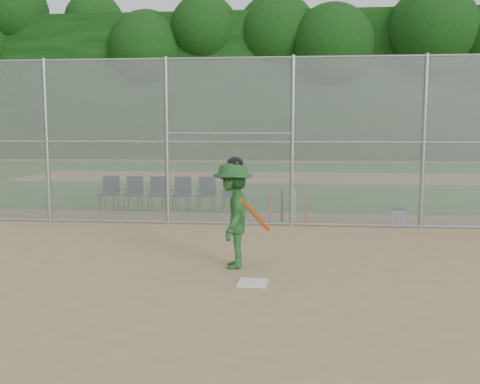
# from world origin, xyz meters

# --- Properties ---
(ground) EXTENTS (100.00, 100.00, 0.00)m
(ground) POSITION_xyz_m (0.00, 0.00, 0.00)
(ground) COLOR tan
(ground) RESTS_ON ground
(grass_strip) EXTENTS (100.00, 100.00, 0.00)m
(grass_strip) POSITION_xyz_m (0.00, 18.00, 0.01)
(grass_strip) COLOR #25651E
(grass_strip) RESTS_ON ground
(dirt_patch_far) EXTENTS (24.00, 24.00, 0.00)m
(dirt_patch_far) POSITION_xyz_m (0.00, 18.00, 0.01)
(dirt_patch_far) COLOR tan
(dirt_patch_far) RESTS_ON ground
(backstop_fence) EXTENTS (16.09, 0.09, 4.00)m
(backstop_fence) POSITION_xyz_m (0.00, 5.00, 2.07)
(backstop_fence) COLOR gray
(backstop_fence) RESTS_ON ground
(treeline) EXTENTS (81.00, 60.00, 11.00)m
(treeline) POSITION_xyz_m (0.00, 20.00, 5.50)
(treeline) COLOR black
(treeline) RESTS_ON ground
(home_plate) EXTENTS (0.46, 0.46, 0.02)m
(home_plate) POSITION_xyz_m (0.42, 0.13, 0.01)
(home_plate) COLOR silver
(home_plate) RESTS_ON ground
(batter_at_plate) EXTENTS (0.98, 1.29, 1.86)m
(batter_at_plate) POSITION_xyz_m (0.02, 1.06, 0.90)
(batter_at_plate) COLOR #205223
(batter_at_plate) RESTS_ON ground
(water_cooler) EXTENTS (0.33, 0.33, 0.42)m
(water_cooler) POSITION_xyz_m (3.58, 5.45, 0.21)
(water_cooler) COLOR white
(water_cooler) RESTS_ON ground
(spare_bats) EXTENTS (0.96, 0.36, 0.84)m
(spare_bats) POSITION_xyz_m (0.91, 5.33, 0.41)
(spare_bats) COLOR #D84C14
(spare_bats) RESTS_ON ground
(chair_0) EXTENTS (0.54, 0.52, 0.96)m
(chair_0) POSITION_xyz_m (-4.21, 7.10, 0.48)
(chair_0) COLOR #101D3E
(chair_0) RESTS_ON ground
(chair_1) EXTENTS (0.54, 0.52, 0.96)m
(chair_1) POSITION_xyz_m (-3.51, 7.10, 0.48)
(chair_1) COLOR #101D3E
(chair_1) RESTS_ON ground
(chair_2) EXTENTS (0.54, 0.52, 0.96)m
(chair_2) POSITION_xyz_m (-2.80, 7.10, 0.48)
(chair_2) COLOR #101D3E
(chair_2) RESTS_ON ground
(chair_3) EXTENTS (0.54, 0.52, 0.96)m
(chair_3) POSITION_xyz_m (-2.10, 7.10, 0.48)
(chair_3) COLOR #101D3E
(chair_3) RESTS_ON ground
(chair_4) EXTENTS (0.54, 0.52, 0.96)m
(chair_4) POSITION_xyz_m (-1.40, 7.10, 0.48)
(chair_4) COLOR #101D3E
(chair_4) RESTS_ON ground
(chair_5) EXTENTS (0.54, 0.52, 0.96)m
(chair_5) POSITION_xyz_m (-0.70, 7.10, 0.48)
(chair_5) COLOR #101D3E
(chair_5) RESTS_ON ground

